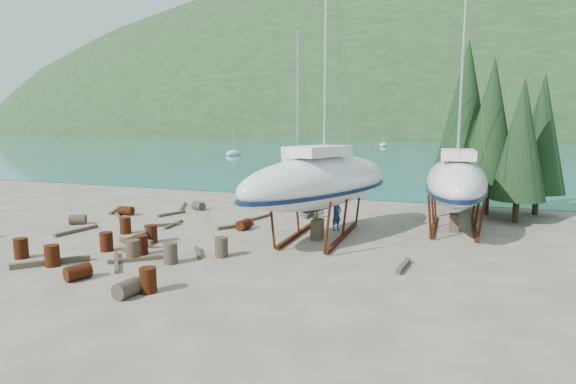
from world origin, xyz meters
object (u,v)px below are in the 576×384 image
(small_sailboat_shore, at_px, (296,173))
(worker, at_px, (337,215))
(large_sailboat_near, at_px, (321,181))
(large_sailboat_far, at_px, (456,180))

(small_sailboat_shore, bearing_deg, worker, -66.16)
(large_sailboat_near, distance_m, small_sailboat_shore, 12.08)
(large_sailboat_near, relative_size, large_sailboat_far, 1.08)
(large_sailboat_near, distance_m, large_sailboat_far, 7.77)
(large_sailboat_far, distance_m, small_sailboat_shore, 13.40)
(large_sailboat_far, distance_m, worker, 6.83)
(large_sailboat_near, xyz_separation_m, worker, (0.43, 1.72, -2.03))
(worker, bearing_deg, small_sailboat_shore, 60.38)
(worker, bearing_deg, large_sailboat_far, -38.06)
(large_sailboat_far, xyz_separation_m, worker, (-6.06, -2.53, -1.84))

